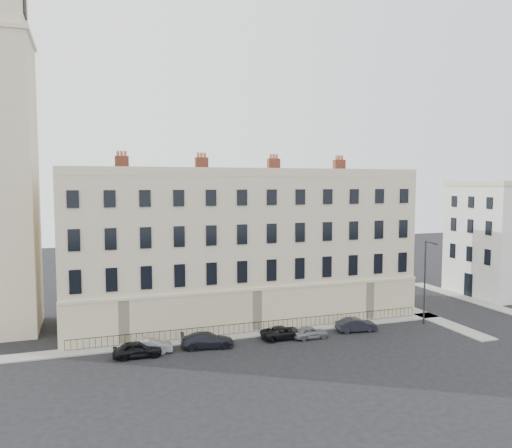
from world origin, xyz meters
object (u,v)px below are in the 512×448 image
object	(u,v)px
car_e	(310,332)
car_f	(356,325)
car_d	(283,332)
streetlamp	(426,278)
car_c	(207,340)
car_a	(137,349)
car_b	(150,346)

from	to	relation	value
car_e	car_f	size ratio (longest dim) A/B	0.84
car_d	streetlamp	size ratio (longest dim) A/B	0.49
car_f	car_d	bearing A→B (deg)	96.07
car_c	car_a	bearing A→B (deg)	103.32
car_c	streetlamp	world-z (taller)	streetlamp
car_a	car_b	distance (m)	1.28
car_f	car_a	bearing A→B (deg)	99.10
car_b	car_d	world-z (taller)	car_b
streetlamp	car_a	bearing A→B (deg)	-179.43
car_d	car_b	bearing A→B (deg)	87.71
car_d	car_f	distance (m)	7.55
car_d	streetlamp	world-z (taller)	streetlamp
car_a	car_e	distance (m)	15.63
car_f	streetlamp	bearing A→B (deg)	-81.82
car_e	car_f	world-z (taller)	car_f
car_b	streetlamp	xyz separation A→B (m)	(27.67, -0.12, 4.12)
car_a	car_e	size ratio (longest dim) A/B	1.19
car_a	streetlamp	distance (m)	29.05
car_a	car_c	bearing A→B (deg)	-84.21
car_e	car_b	bearing A→B (deg)	86.51
car_c	car_f	xyz separation A→B (m)	(14.77, -0.02, -0.02)
car_b	car_e	world-z (taller)	car_b
car_b	streetlamp	distance (m)	27.98
car_e	car_f	distance (m)	5.20
car_b	car_d	distance (m)	12.17
car_b	car_a	bearing A→B (deg)	127.75
car_e	streetlamp	world-z (taller)	streetlamp
car_d	car_a	bearing A→B (deg)	90.63
car_c	car_d	size ratio (longest dim) A/B	1.11
car_b	car_d	bearing A→B (deg)	-84.19
car_f	car_e	bearing A→B (deg)	103.99
car_b	car_c	bearing A→B (deg)	-86.18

